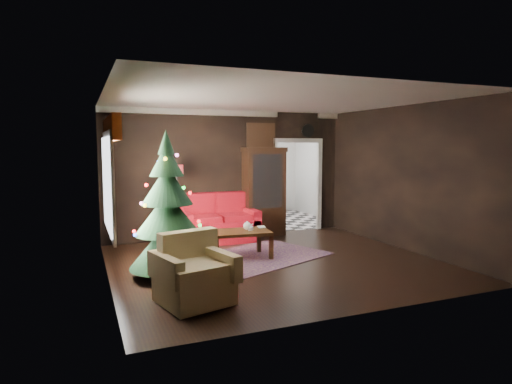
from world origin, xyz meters
name	(u,v)px	position (x,y,z in m)	size (l,w,h in m)	color
floor	(276,263)	(0.00, 0.00, 0.00)	(5.50, 5.50, 0.00)	black
ceiling	(276,99)	(0.00, 0.00, 2.80)	(5.50, 5.50, 0.00)	white
wall_back	(229,174)	(0.00, 2.50, 1.40)	(5.50, 5.50, 0.00)	black
wall_front	(365,199)	(0.00, -2.50, 1.40)	(5.50, 5.50, 0.00)	black
wall_left	(106,188)	(-2.75, 0.00, 1.40)	(5.50, 5.50, 0.00)	black
wall_right	(405,178)	(2.75, 0.00, 1.40)	(5.50, 5.50, 0.00)	black
doorway	(297,187)	(1.70, 2.50, 1.05)	(1.10, 0.10, 2.10)	silver
left_window	(108,184)	(-2.71, 0.20, 1.45)	(0.05, 1.60, 1.40)	white
valance	(111,129)	(-2.63, 0.20, 2.27)	(0.12, 2.10, 0.35)	#89310B
kitchen_floor	(271,220)	(1.70, 4.00, 0.00)	(3.00, 3.00, 0.00)	white
kitchen_window	(251,157)	(1.70, 5.45, 1.70)	(0.70, 0.06, 0.70)	white
rug	(260,256)	(-0.08, 0.52, 0.01)	(2.31, 1.68, 0.01)	#43303F
loveseat	(218,218)	(-0.40, 2.05, 0.50)	(1.70, 0.90, 1.00)	#9A0812
curio_cabinet	(264,194)	(0.75, 2.27, 0.95)	(0.90, 0.45, 1.90)	black
floor_lamp	(178,205)	(-1.28, 1.97, 0.83)	(0.27, 0.27, 1.63)	black
christmas_tree	(167,210)	(-1.87, -0.10, 1.05)	(1.19, 1.19, 2.28)	black
armchair	(194,269)	(-1.80, -1.42, 0.46)	(0.86, 0.86, 0.87)	#CFBA8C
coffee_table	(239,244)	(-0.49, 0.52, 0.26)	(1.10, 0.66, 0.49)	#34170D
teapot	(247,226)	(-0.31, 0.55, 0.58)	(0.16, 0.16, 0.15)	silver
cup_a	(250,229)	(-0.29, 0.47, 0.53)	(0.07, 0.07, 0.06)	white
cup_b	(251,228)	(-0.25, 0.51, 0.54)	(0.08, 0.08, 0.07)	silver
book	(258,222)	(-0.05, 0.70, 0.60)	(0.14, 0.01, 0.19)	tan
wall_clock	(308,131)	(1.95, 2.45, 2.38)	(0.32, 0.32, 0.06)	silver
painting	(261,136)	(0.75, 2.46, 2.25)	(0.62, 0.05, 0.52)	#B07442
kitchen_counter	(254,199)	(1.70, 5.20, 0.45)	(1.80, 0.60, 0.90)	white
kitchen_table	(265,209)	(1.40, 3.70, 0.38)	(0.70, 0.70, 0.75)	#513318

